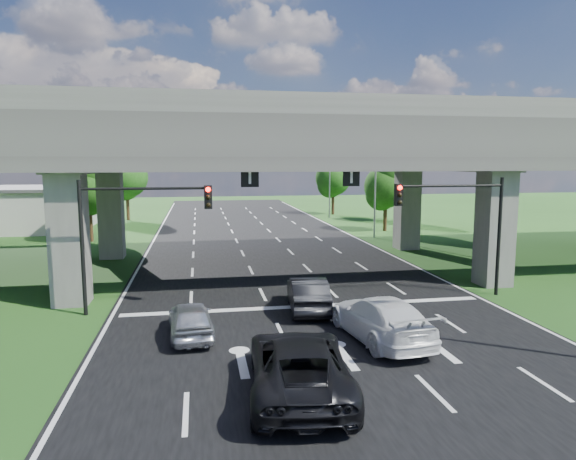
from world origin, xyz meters
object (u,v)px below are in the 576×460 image
object	(u,v)px
streetlight_far	(371,172)
car_trailing	(299,365)
signal_right	(461,214)
car_dark	(308,294)
signal_left	(132,221)
streetlight_beyond	(327,169)
car_white	(380,318)
car_silver	(191,319)

from	to	relation	value
streetlight_far	car_trailing	size ratio (longest dim) A/B	1.64
signal_right	car_dark	world-z (taller)	signal_right
signal_left	car_trailing	xyz separation A→B (m)	(5.69, -9.26, -3.31)
signal_right	signal_left	distance (m)	15.65
streetlight_far	car_dark	xyz separation A→B (m)	(-10.21, -21.10, -5.05)
streetlight_beyond	car_trailing	world-z (taller)	streetlight_beyond
car_white	car_trailing	size ratio (longest dim) A/B	0.93
car_trailing	signal_left	bearing A→B (deg)	-52.03
streetlight_beyond	car_white	size ratio (longest dim) A/B	1.75
streetlight_far	streetlight_beyond	world-z (taller)	same
car_trailing	car_white	bearing A→B (deg)	-128.55
signal_left	car_trailing	size ratio (longest dim) A/B	0.98
car_white	car_trailing	xyz separation A→B (m)	(-3.94, -3.94, 0.02)
car_white	car_silver	bearing A→B (deg)	-19.78
car_dark	car_trailing	world-z (taller)	car_trailing
car_trailing	signal_right	bearing A→B (deg)	-130.68
car_silver	car_trailing	size ratio (longest dim) A/B	0.66
streetlight_beyond	car_white	distance (m)	42.49
car_silver	signal_left	bearing A→B (deg)	-60.47
car_dark	car_white	distance (m)	4.68
signal_right	car_trailing	distance (m)	14.00
car_dark	car_trailing	xyz separation A→B (m)	(-2.02, -8.22, 0.08)
signal_left	car_trailing	world-z (taller)	signal_left
streetlight_far	signal_right	bearing A→B (deg)	-96.47
streetlight_beyond	signal_left	bearing A→B (deg)	-116.43
signal_left	car_silver	distance (m)	5.67
signal_left	car_white	size ratio (longest dim) A/B	1.05
signal_right	streetlight_beyond	distance (m)	36.17
signal_right	car_white	size ratio (longest dim) A/B	1.05
signal_right	streetlight_far	xyz separation A→B (m)	(2.27, 20.06, 1.66)
signal_right	car_silver	world-z (taller)	signal_right
signal_right	car_trailing	xyz separation A→B (m)	(-9.96, -9.26, -3.31)
streetlight_far	signal_left	bearing A→B (deg)	-131.78
signal_left	car_dark	xyz separation A→B (m)	(7.71, -1.04, -3.39)
streetlight_beyond	car_white	xyz separation A→B (m)	(-8.30, -41.38, -4.99)
streetlight_beyond	car_silver	size ratio (longest dim) A/B	2.46
signal_right	car_trailing	size ratio (longest dim) A/B	0.98
streetlight_beyond	car_silver	bearing A→B (deg)	-111.20
signal_left	car_trailing	distance (m)	11.36
signal_left	car_white	xyz separation A→B (m)	(9.62, -5.32, -3.33)
streetlight_beyond	car_trailing	size ratio (longest dim) A/B	1.64
signal_left	streetlight_beyond	distance (m)	40.30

